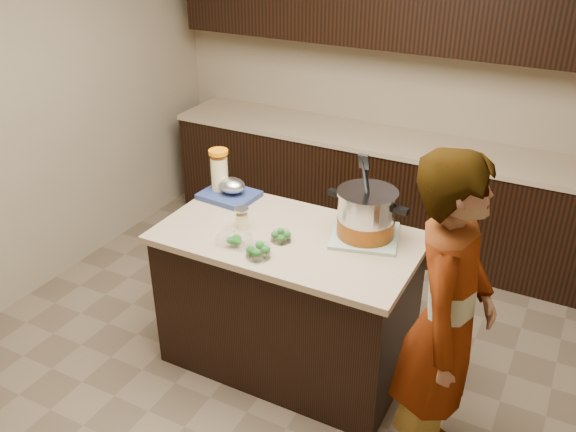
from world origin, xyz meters
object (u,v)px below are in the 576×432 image
(lemonade_pitcher, at_px, (220,174))
(person, at_px, (446,325))
(island, at_px, (288,300))
(stock_pot, at_px, (366,216))

(lemonade_pitcher, distance_m, person, 1.72)
(lemonade_pitcher, xyz_separation_m, person, (1.60, -0.60, -0.18))
(lemonade_pitcher, bearing_deg, island, -23.31)
(island, relative_size, stock_pot, 3.07)
(island, distance_m, lemonade_pitcher, 0.90)
(island, xyz_separation_m, stock_pot, (0.39, 0.18, 0.58))
(lemonade_pitcher, bearing_deg, person, -20.47)
(stock_pot, height_order, lemonade_pitcher, stock_pot)
(island, bearing_deg, lemonade_pitcher, 156.69)
(stock_pot, bearing_deg, island, -150.97)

